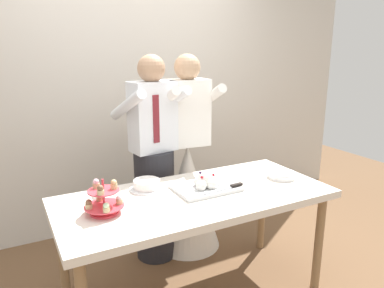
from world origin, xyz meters
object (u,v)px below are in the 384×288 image
round_cake (147,185)px  dessert_table (196,205)px  plate_stack (282,175)px  person_groom (154,171)px  main_cake_tray (206,184)px  cupcake_stand (104,201)px  person_bride (188,183)px

round_cake → dessert_table: bearing=-42.8°
dessert_table → plate_stack: 0.72m
plate_stack → person_groom: size_ratio=0.13×
dessert_table → main_cake_tray: (0.10, 0.04, 0.11)m
dessert_table → round_cake: 0.36m
cupcake_stand → plate_stack: cupcake_stand is taller
person_bride → cupcake_stand: bearing=-142.9°
dessert_table → person_bride: bearing=67.3°
dessert_table → cupcake_stand: bearing=-179.7°
person_groom → person_bride: (0.32, 0.03, -0.16)m
main_cake_tray → round_cake: bearing=152.0°
main_cake_tray → round_cake: size_ratio=1.81×
plate_stack → round_cake: bearing=165.4°
cupcake_stand → person_groom: size_ratio=0.14×
dessert_table → cupcake_stand: 0.62m
round_cake → person_bride: 0.72m
dessert_table → person_bride: person_bride is taller
plate_stack → dessert_table: bearing=178.5°
cupcake_stand → main_cake_tray: bearing=3.9°
cupcake_stand → person_bride: 1.14m
cupcake_stand → person_groom: (0.57, 0.64, -0.11)m
cupcake_stand → person_bride: bearing=37.1°
dessert_table → main_cake_tray: bearing=23.2°
dessert_table → person_groom: 0.64m
person_groom → person_bride: bearing=5.2°
person_groom → person_bride: size_ratio=1.00×
main_cake_tray → person_bride: (0.17, 0.62, -0.23)m
cupcake_stand → round_cake: bearing=33.9°
dessert_table → round_cake: round_cake is taller
round_cake → plate_stack: bearing=-14.6°
round_cake → person_groom: 0.46m
round_cake → main_cake_tray: bearing=-28.0°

